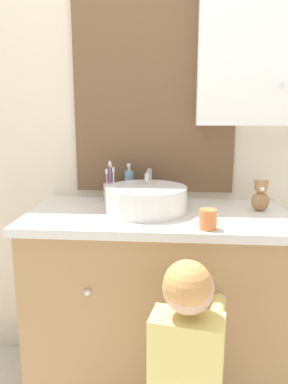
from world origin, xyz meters
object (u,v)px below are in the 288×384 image
sink_basin (147,199)px  drinking_cup (208,219)px  soap_dispenser (129,185)px  teddy_bear (260,196)px  toothbrush_holder (111,191)px  child_figure (187,370)px

sink_basin → drinking_cup: sink_basin is taller
soap_dispenser → drinking_cup: size_ratio=2.43×
teddy_bear → drinking_cup: size_ratio=1.86×
soap_dispenser → teddy_bear: soap_dispenser is taller
toothbrush_holder → drinking_cup: (0.43, -0.40, -0.01)m
sink_basin → soap_dispenser: size_ratio=2.22×
toothbrush_holder → drinking_cup: toothbrush_holder is taller
child_figure → soap_dispenser: bearing=110.5°
child_figure → drinking_cup: (0.08, 0.28, 0.43)m
sink_basin → soap_dispenser: bearing=115.8°
teddy_bear → soap_dispenser: bearing=165.5°
child_figure → sink_basin: bearing=108.3°
sink_basin → child_figure: bearing=-71.7°
sink_basin → soap_dispenser: soap_dispenser is taller
soap_dispenser → child_figure: 0.90m
soap_dispenser → child_figure: (0.27, -0.72, -0.46)m
soap_dispenser → drinking_cup: soap_dispenser is taller
soap_dispenser → drinking_cup: bearing=-51.8°
sink_basin → teddy_bear: 0.50m
soap_dispenser → teddy_bear: size_ratio=1.30×
toothbrush_holder → teddy_bear: (0.68, -0.12, 0.02)m
toothbrush_holder → teddy_bear: bearing=-9.6°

